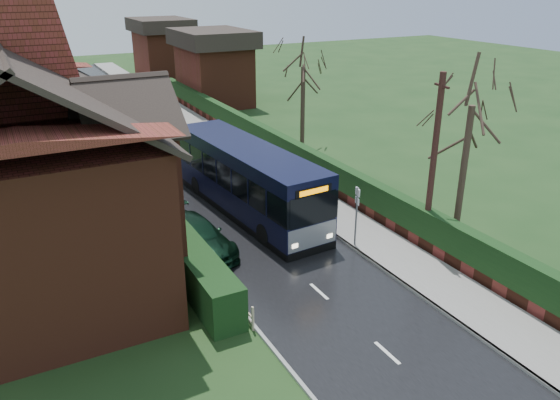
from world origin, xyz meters
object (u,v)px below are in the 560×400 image
brick_house (25,162)px  telegraph_pole (433,164)px  car_green (195,236)px  car_silver (160,185)px  bus_stop_sign (357,209)px  bus (248,180)px

brick_house → telegraph_pole: 15.69m
car_green → telegraph_pole: (8.70, -4.29, 3.07)m
car_silver → bus_stop_sign: 10.99m
car_silver → car_green: 6.46m
bus → telegraph_pole: 8.90m
car_silver → brick_house: bearing=-132.1°
car_green → telegraph_pole: bearing=-35.0°
car_silver → telegraph_pole: telegraph_pole is taller
telegraph_pole → brick_house: bearing=169.9°
brick_house → bus: brick_house is taller
car_green → brick_house: bearing=156.1°
bus → car_silver: bus is taller
brick_house → car_green: size_ratio=3.03×
bus → car_green: bus is taller
telegraph_pole → bus_stop_sign: bearing=163.3°
bus → bus_stop_sign: bearing=-71.3°
car_silver → telegraph_pole: 13.91m
bus_stop_sign → bus: bearing=128.8°
car_green → bus_stop_sign: size_ratio=1.74×
bus → brick_house: bearing=-177.3°
brick_house → bus: bearing=7.1°
telegraph_pole → bus: bearing=137.2°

